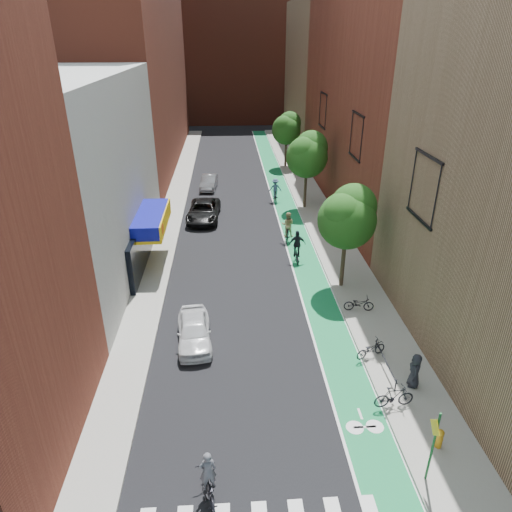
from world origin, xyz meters
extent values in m
plane|color=black|center=(0.00, 0.00, 0.00)|extent=(160.00, 160.00, 0.00)
cube|color=#147452|center=(4.00, 26.00, 0.01)|extent=(2.00, 68.00, 0.01)
cube|color=gray|center=(-6.00, 26.00, 0.07)|extent=(2.00, 68.00, 0.15)
cube|color=gray|center=(6.50, 26.00, 0.07)|extent=(3.00, 68.00, 0.15)
cube|color=silver|center=(-11.00, 14.00, 6.00)|extent=(8.00, 20.00, 12.00)
cube|color=maroon|center=(-11.00, 42.00, 11.00)|extent=(8.00, 36.00, 22.00)
cube|color=maroon|center=(12.00, 26.00, 11.00)|extent=(8.00, 28.00, 22.00)
cube|color=#8C6B4C|center=(12.00, 50.00, 9.00)|extent=(8.00, 20.00, 18.00)
cube|color=maroon|center=(0.00, 72.00, 10.00)|extent=(30.00, 14.00, 20.00)
cylinder|color=#332619|center=(5.60, 10.00, 1.65)|extent=(0.24, 0.24, 3.30)
sphere|color=#1F4412|center=(5.60, 10.00, 4.38)|extent=(3.36, 3.36, 3.36)
sphere|color=#1F4412|center=(6.00, 10.30, 5.10)|extent=(2.64, 2.64, 2.64)
sphere|color=#1F4412|center=(5.30, 9.70, 4.86)|extent=(2.40, 2.40, 2.40)
cylinder|color=#332619|center=(5.60, 24.00, 1.73)|extent=(0.24, 0.24, 3.47)
sphere|color=#1F4412|center=(5.60, 24.00, 4.60)|extent=(3.53, 3.53, 3.53)
sphere|color=#1F4412|center=(6.00, 24.30, 5.36)|extent=(2.77, 2.77, 2.77)
sphere|color=#1F4412|center=(5.30, 23.70, 5.10)|extent=(2.52, 2.52, 2.52)
cylinder|color=#332619|center=(5.60, 38.00, 1.59)|extent=(0.24, 0.24, 3.19)
sphere|color=#1F4412|center=(5.60, 38.00, 4.23)|extent=(3.25, 3.25, 3.25)
sphere|color=#1F4412|center=(6.00, 38.30, 4.93)|extent=(2.55, 2.55, 2.55)
sphere|color=#1F4412|center=(5.30, 37.70, 4.70)|extent=(2.32, 2.32, 2.32)
cylinder|color=#194C26|center=(5.40, -3.50, 1.65)|extent=(0.08, 0.08, 3.00)
cube|color=yellow|center=(5.32, -3.50, 2.55)|extent=(0.02, 0.71, 0.71)
imported|color=silver|center=(-3.00, 4.99, 0.69)|extent=(1.99, 4.19, 1.38)
imported|color=black|center=(-3.19, 21.89, 0.75)|extent=(2.84, 5.58, 1.51)
imported|color=gray|center=(-3.00, 30.33, 0.67)|extent=(1.80, 4.17, 1.34)
imported|color=black|center=(-2.04, -3.62, 0.49)|extent=(1.07, 1.98, 0.99)
imported|color=#4E4F56|center=(-2.04, -3.52, 1.14)|extent=(0.65, 0.50, 1.59)
imported|color=black|center=(3.20, 17.02, 0.54)|extent=(0.87, 1.86, 1.08)
imported|color=tan|center=(3.20, 17.12, 1.30)|extent=(1.05, 0.89, 1.90)
imported|color=black|center=(3.41, 13.59, 0.42)|extent=(0.64, 1.63, 0.84)
imported|color=black|center=(3.41, 13.69, 1.29)|extent=(1.12, 0.51, 1.88)
imported|color=black|center=(3.20, 26.04, 0.53)|extent=(0.54, 1.79, 1.07)
imported|color=#425B77|center=(3.20, 26.14, 1.24)|extent=(1.17, 0.69, 1.79)
imported|color=black|center=(5.40, 3.14, 0.58)|extent=(1.71, 1.14, 0.85)
imported|color=black|center=(5.40, -0.10, 0.66)|extent=(1.72, 0.61, 1.01)
imported|color=black|center=(5.90, 7.12, 0.58)|extent=(1.69, 0.74, 0.86)
imported|color=black|center=(6.67, 1.07, 0.96)|extent=(0.71, 0.90, 1.61)
cylinder|color=orange|center=(6.40, -2.19, 0.45)|extent=(0.26, 0.26, 0.60)
sphere|color=orange|center=(6.40, -2.19, 0.82)|extent=(0.28, 0.28, 0.28)
camera|label=1|loc=(-1.12, -13.86, 13.94)|focal=32.00mm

